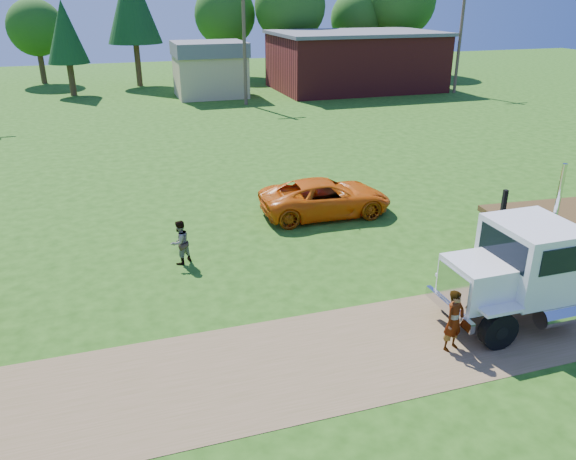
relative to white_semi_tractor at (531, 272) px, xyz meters
name	(u,v)px	position (x,y,z in m)	size (l,w,h in m)	color
ground	(344,354)	(-5.53, -0.06, -1.48)	(140.00, 140.00, 0.00)	#20470F
dirt_track	(344,354)	(-5.53, -0.06, -1.47)	(120.00, 4.20, 0.01)	brown
white_semi_tractor	(531,272)	(0.00, 0.00, 0.00)	(7.19, 2.59, 4.33)	black
orange_pickup	(326,197)	(-2.41, 9.34, -0.72)	(2.51, 5.45, 1.51)	#D35709
spectator_a	(454,321)	(-2.79, -0.69, -0.63)	(0.62, 0.41, 1.70)	#999999
spectator_b	(180,242)	(-8.80, 6.55, -0.70)	(0.75, 0.59, 1.55)	#999999
brick_building	(355,60)	(12.47, 39.94, 1.18)	(15.40, 10.40, 5.30)	maroon
tan_shed	(210,69)	(-1.53, 39.94, 0.94)	(6.20, 5.40, 4.70)	tan
utility_poles	(244,45)	(0.47, 34.94, 3.23)	(42.20, 0.28, 9.00)	brown
tree_row	(230,11)	(2.50, 49.41, 5.44)	(56.04, 13.29, 11.74)	#3B2B18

